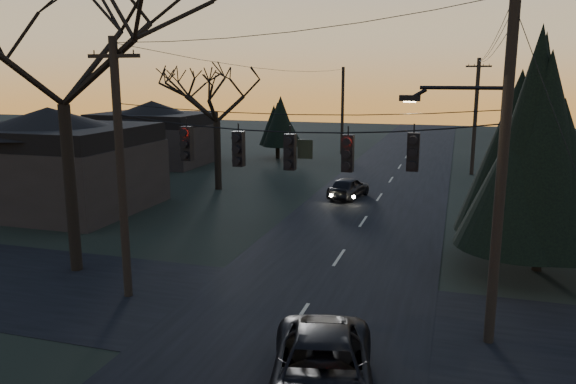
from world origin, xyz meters
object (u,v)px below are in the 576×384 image
(utility_pole_right, at_px, (488,342))
(sedan_oncoming_a, at_px, (349,188))
(utility_pole_far_l, at_px, (342,154))
(utility_pole_far_r, at_px, (471,174))
(evergreen_right, at_px, (548,147))
(suv_near, at_px, (322,372))
(bare_tree_left, at_px, (58,32))
(utility_pole_left, at_px, (129,296))

(utility_pole_right, bearing_deg, sedan_oncoming_a, 112.85)
(sedan_oncoming_a, bearing_deg, utility_pole_far_l, -65.52)
(utility_pole_far_r, height_order, evergreen_right, evergreen_right)
(suv_near, distance_m, sedan_oncoming_a, 21.71)
(utility_pole_right, height_order, evergreen_right, evergreen_right)
(utility_pole_far_l, xyz_separation_m, sedan_oncoming_a, (4.23, -18.74, 0.64))
(bare_tree_left, xyz_separation_m, sedan_oncoming_a, (7.56, 15.56, -8.15))
(bare_tree_left, xyz_separation_m, evergreen_right, (16.86, 5.06, -4.06))
(utility_pole_right, bearing_deg, utility_pole_far_l, 107.72)
(evergreen_right, bearing_deg, utility_pole_far_l, 114.83)
(utility_pole_far_l, distance_m, evergreen_right, 32.56)
(sedan_oncoming_a, bearing_deg, utility_pole_right, 124.63)
(utility_pole_left, xyz_separation_m, sedan_oncoming_a, (4.23, 17.26, 0.64))
(utility_pole_far_r, relative_size, utility_pole_far_l, 1.06)
(utility_pole_right, distance_m, utility_pole_far_l, 37.79)
(bare_tree_left, bearing_deg, suv_near, -27.99)
(utility_pole_right, distance_m, utility_pole_far_r, 28.00)
(utility_pole_right, relative_size, sedan_oncoming_a, 2.64)
(utility_pole_right, xyz_separation_m, suv_near, (-3.79, -4.17, 0.72))
(utility_pole_far_l, xyz_separation_m, evergreen_right, (13.53, -29.24, 4.74))
(utility_pole_far_l, height_order, evergreen_right, evergreen_right)
(utility_pole_far_r, xyz_separation_m, evergreen_right, (2.03, -21.24, 4.74))
(utility_pole_far_r, distance_m, suv_near, 32.40)
(evergreen_right, bearing_deg, utility_pole_far_r, 95.45)
(utility_pole_right, distance_m, suv_near, 5.68)
(utility_pole_right, bearing_deg, suv_near, -132.26)
(bare_tree_left, xyz_separation_m, suv_near, (11.05, -5.87, -8.08))
(utility_pole_far_r, height_order, bare_tree_left, bare_tree_left)
(utility_pole_far_l, height_order, bare_tree_left, bare_tree_left)
(utility_pole_right, xyz_separation_m, utility_pole_far_r, (0.00, 28.00, 0.00))
(suv_near, xyz_separation_m, sedan_oncoming_a, (-3.48, 21.43, -0.07))
(utility_pole_far_r, distance_m, utility_pole_far_l, 14.01)
(utility_pole_right, bearing_deg, bare_tree_left, 173.46)
(utility_pole_far_l, relative_size, sedan_oncoming_a, 2.11)
(evergreen_right, bearing_deg, bare_tree_left, -163.29)
(suv_near, bearing_deg, utility_pole_far_r, 71.03)
(utility_pole_far_l, height_order, suv_near, utility_pole_far_l)
(evergreen_right, bearing_deg, utility_pole_left, -153.43)
(utility_pole_left, relative_size, utility_pole_far_r, 1.00)
(utility_pole_right, bearing_deg, evergreen_right, 73.32)
(utility_pole_left, height_order, bare_tree_left, bare_tree_left)
(bare_tree_left, distance_m, sedan_oncoming_a, 19.12)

